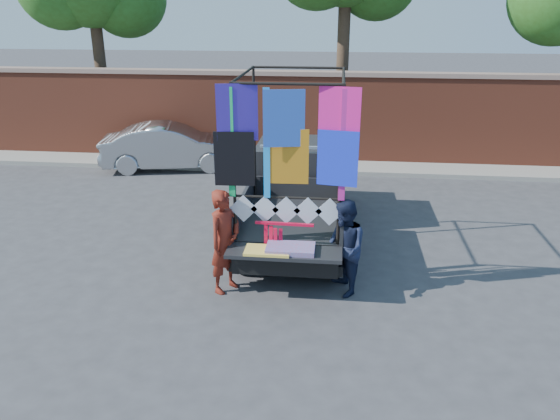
# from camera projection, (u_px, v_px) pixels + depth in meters

# --- Properties ---
(ground) EXTENTS (90.00, 90.00, 0.00)m
(ground) POSITION_uv_depth(u_px,v_px,m) (279.00, 269.00, 9.63)
(ground) COLOR #38383A
(ground) RESTS_ON ground
(brick_wall) EXTENTS (30.00, 0.45, 2.61)m
(brick_wall) POSITION_uv_depth(u_px,v_px,m) (305.00, 117.00, 15.66)
(brick_wall) COLOR brown
(brick_wall) RESTS_ON ground
(curb) EXTENTS (30.00, 1.20, 0.12)m
(curb) POSITION_uv_depth(u_px,v_px,m) (303.00, 166.00, 15.46)
(curb) COLOR gray
(curb) RESTS_ON ground
(pickup_truck) EXTENTS (2.11, 5.30, 3.33)m
(pickup_truck) POSITION_uv_depth(u_px,v_px,m) (299.00, 189.00, 11.14)
(pickup_truck) COLOR black
(pickup_truck) RESTS_ON ground
(sedan) EXTENTS (4.00, 2.06, 1.25)m
(sedan) POSITION_uv_depth(u_px,v_px,m) (171.00, 147.00, 15.25)
(sedan) COLOR #ADAFB4
(sedan) RESTS_ON ground
(woman) EXTENTS (0.67, 0.75, 1.72)m
(woman) POSITION_uv_depth(u_px,v_px,m) (225.00, 241.00, 8.66)
(woman) COLOR maroon
(woman) RESTS_ON ground
(man) EXTENTS (0.81, 0.91, 1.57)m
(man) POSITION_uv_depth(u_px,v_px,m) (344.00, 248.00, 8.59)
(man) COLOR #161D38
(man) RESTS_ON ground
(streamer_bundle) EXTENTS (0.92, 0.08, 0.64)m
(streamer_bundle) POSITION_uv_depth(u_px,v_px,m) (278.00, 235.00, 8.56)
(streamer_bundle) COLOR red
(streamer_bundle) RESTS_ON ground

